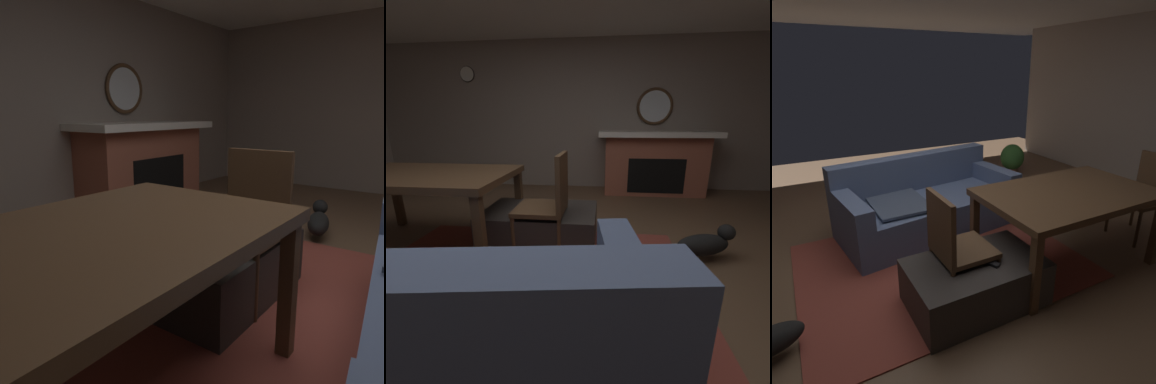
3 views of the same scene
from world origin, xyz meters
The scene contains 9 objects.
floor centered at (0.00, 0.00, 0.00)m, with size 9.29×9.29×0.00m, color brown.
area_rug centered at (0.14, 0.01, 0.01)m, with size 2.60×2.00×0.01m, color brown.
couch centered at (0.32, 0.75, 0.30)m, with size 2.12×1.20×0.83m.
ottoman_coffee_table centered at (0.14, -0.67, 0.19)m, with size 1.07×0.66×0.38m, color #2D2826.
tv_remote centered at (0.22, -0.74, 0.39)m, with size 0.05×0.16×0.02m, color black.
dining_table centered at (1.20, -0.55, 0.67)m, with size 1.59×1.01×0.74m.
dining_chair_west centered at (0.01, -0.55, 0.52)m, with size 0.44×0.44×0.93m.
dining_chair_east centered at (2.39, -0.55, 0.52)m, with size 0.48×0.48×0.93m.
potted_plant centered at (2.44, 1.98, 0.30)m, with size 0.41×0.41×0.55m.
Camera 3 is at (-0.99, -2.56, 1.80)m, focal length 30.71 mm.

